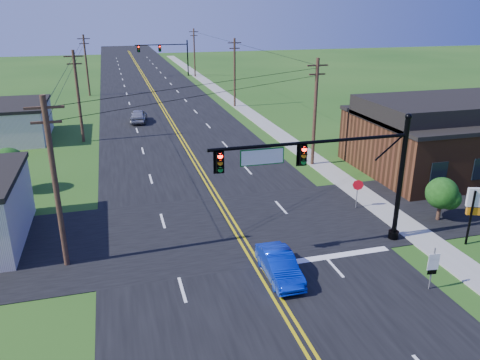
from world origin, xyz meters
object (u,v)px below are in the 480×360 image
object	(u,v)px
route_sign	(433,266)
stop_sign	(358,188)
signal_mast_main	(329,169)
signal_mast_far	(165,53)
blue_car	(279,266)

from	to	relation	value
route_sign	stop_sign	bearing A→B (deg)	88.85
signal_mast_main	signal_mast_far	bearing A→B (deg)	89.92
signal_mast_far	route_sign	bearing A→B (deg)	-87.73
route_sign	blue_car	bearing A→B (deg)	162.82
stop_sign	signal_mast_main	bearing A→B (deg)	-110.61
signal_mast_far	route_sign	world-z (taller)	signal_mast_far
signal_mast_main	route_sign	xyz separation A→B (m)	(3.16, -5.12, -3.43)
route_sign	signal_mast_far	bearing A→B (deg)	99.13
signal_mast_main	blue_car	xyz separation A→B (m)	(-3.45, -2.17, -4.09)
blue_car	stop_sign	distance (m)	10.48
signal_mast_far	blue_car	world-z (taller)	signal_mast_far
signal_mast_far	stop_sign	size ratio (longest dim) A/B	5.34
signal_mast_main	stop_sign	bearing A→B (deg)	45.30
blue_car	stop_sign	xyz separation A→B (m)	(7.98, 6.74, 0.82)
signal_mast_far	signal_mast_main	bearing A→B (deg)	-90.08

